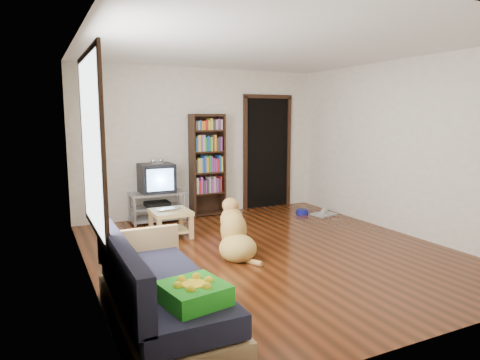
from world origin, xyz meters
name	(u,v)px	position (x,y,z in m)	size (l,w,h in m)	color
ground	(270,251)	(0.00, 0.00, 0.00)	(5.00, 5.00, 0.00)	#53230E
ceiling	(272,47)	(0.00, 0.00, 2.60)	(5.00, 5.00, 0.00)	white
wall_back	(201,142)	(0.00, 2.50, 1.30)	(4.50, 4.50, 0.00)	silver
wall_front	(439,178)	(0.00, -2.50, 1.30)	(4.50, 4.50, 0.00)	silver
wall_left	(85,161)	(-2.25, 0.00, 1.30)	(5.00, 5.00, 0.00)	silver
wall_right	(401,147)	(2.25, 0.00, 1.30)	(5.00, 5.00, 0.00)	silver
green_cushion	(194,293)	(-1.75, -1.92, 0.49)	(0.43, 0.43, 0.14)	#29961B
laptop	(171,210)	(-0.98, 1.21, 0.41)	(0.35, 0.23, 0.03)	white
dog_bowl	(302,212)	(1.61, 1.63, 0.04)	(0.22, 0.22, 0.08)	navy
grey_rag	(324,214)	(1.91, 1.38, 0.01)	(0.40, 0.32, 0.03)	#ACACAC
window	(91,144)	(-2.23, -0.50, 1.50)	(0.03, 1.46, 1.70)	white
doorway	(267,150)	(1.35, 2.48, 1.12)	(1.03, 0.05, 2.19)	black
tv_stand	(157,206)	(-0.90, 2.25, 0.27)	(0.90, 0.45, 0.50)	#99999E
crt_tv	(156,178)	(-0.90, 2.27, 0.74)	(0.55, 0.52, 0.58)	black
bookshelf	(207,159)	(0.05, 2.34, 1.00)	(0.60, 0.30, 1.80)	black
sofa	(158,298)	(-1.87, -1.38, 0.26)	(0.80, 1.80, 0.80)	tan
coffee_table	(171,218)	(-0.98, 1.24, 0.28)	(0.55, 0.55, 0.40)	#D9BF6F
dog	(235,235)	(-0.50, 0.02, 0.27)	(0.54, 0.92, 0.75)	gold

